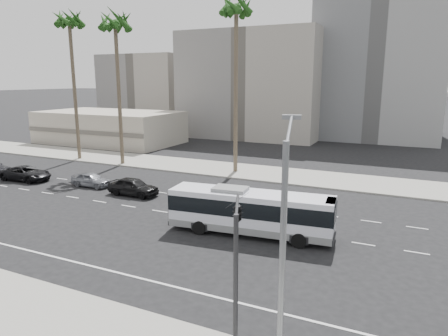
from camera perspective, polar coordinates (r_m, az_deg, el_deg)
The scene contains 17 objects.
ground at distance 30.37m, azimuth -4.26°, elevation -6.85°, with size 700.00×700.00×0.00m, color black.
sidewalk_north at distance 43.97m, azimuth 5.69°, elevation -0.73°, with size 120.00×7.00×0.15m, color gray.
sidewalk_south at distance 19.70m, azimuth -28.40°, elevation -19.39°, with size 120.00×7.00×0.15m, color gray.
commercial_low at distance 67.84m, azimuth -15.74°, elevation 5.54°, with size 22.00×12.16×5.00m.
midrise_beige_west at distance 74.68m, azimuth 4.75°, elevation 11.53°, with size 24.00×18.00×18.00m, color gray.
midrise_gray_center at distance 77.24m, azimuth 21.21°, elevation 13.76°, with size 20.00×20.00×26.00m, color slate.
midrise_beige_far at distance 91.35m, azimuth -9.83°, elevation 10.59°, with size 18.00×16.00×15.00m, color gray.
civic_tower at distance 276.92m, azimuth 22.79°, elevation 17.37°, with size 42.00×42.00×129.00m.
city_bus at distance 26.55m, azimuth 3.71°, elevation -6.02°, with size 10.87×3.43×3.07m.
car_a at distance 36.46m, azimuth -12.63°, elevation -2.55°, with size 4.62×1.86×1.58m, color black.
car_b at distance 40.54m, azimuth -18.15°, elevation -1.54°, with size 3.96×1.59×1.35m, color gray.
car_c at distance 45.45m, azimuth -26.04°, elevation -0.68°, with size 5.20×2.40×1.44m, color black.
streetlight_corner at distance 13.98m, azimuth 8.40°, elevation -9.35°, with size 1.35×3.97×8.58m.
traffic_signal at distance 16.92m, azimuth 1.94°, elevation -6.60°, with size 2.46×3.43×5.36m.
palm_near at distance 43.87m, azimuth 1.73°, elevation 20.96°, with size 5.43×5.43×18.27m.
palm_mid at distance 49.43m, azimuth -15.01°, elevation 18.50°, with size 5.63×5.63×17.37m.
palm_far at distance 54.43m, azimuth -20.88°, elevation 18.34°, with size 5.25×5.25×18.05m.
Camera 1 is at (14.20, -24.93, 9.95)m, focal length 32.56 mm.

